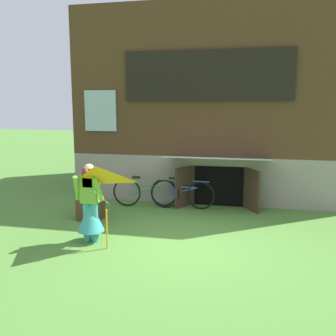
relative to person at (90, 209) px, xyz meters
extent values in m
plane|color=#4C7F33|center=(1.84, 0.23, -0.64)|extent=(60.00, 60.00, 0.00)
cube|color=gray|center=(1.84, 5.75, 0.00)|extent=(7.49, 5.03, 1.29)
cube|color=#4C331E|center=(1.84, 5.75, 2.64)|extent=(7.49, 5.03, 3.99)
cube|color=black|center=(1.84, 3.19, 2.73)|extent=(4.29, 0.08, 1.26)
cube|color=#9EB7C6|center=(1.84, 3.21, 2.73)|extent=(4.13, 0.04, 1.14)
cube|color=#9EB7C6|center=(-1.06, 3.20, 1.84)|extent=(0.90, 0.06, 1.10)
cube|color=black|center=(2.19, 3.22, -0.12)|extent=(1.40, 0.03, 1.05)
cube|color=#3D2B1E|center=(1.34, 2.93, -0.12)|extent=(0.43, 0.62, 1.05)
cube|color=#3D2B1E|center=(3.04, 2.93, -0.12)|extent=(0.42, 0.63, 1.05)
cube|color=gray|center=(2.19, 2.68, 0.69)|extent=(2.60, 1.09, 0.18)
cylinder|color=teal|center=(-0.08, 0.00, -0.26)|extent=(0.14, 0.14, 0.78)
cylinder|color=teal|center=(0.08, 0.00, -0.26)|extent=(0.14, 0.14, 0.78)
cone|color=teal|center=(0.00, 0.00, -0.14)|extent=(0.52, 0.52, 0.58)
cube|color=#72AD38|center=(0.00, 0.00, 0.41)|extent=(0.34, 0.20, 0.55)
cylinder|color=#72AD38|center=(-0.22, -0.10, 0.43)|extent=(0.17, 0.32, 0.51)
cylinder|color=#72AD38|center=(0.22, -0.10, 0.43)|extent=(0.17, 0.32, 0.51)
cube|color=maroon|center=(0.00, -0.06, 0.63)|extent=(0.20, 0.08, 0.36)
sphere|color=#D8AD8E|center=(0.00, 0.00, 0.79)|extent=(0.21, 0.21, 0.21)
pyramid|color=orange|center=(0.38, -0.58, 0.56)|extent=(0.93, 0.78, 0.47)
cylinder|color=beige|center=(0.35, -0.25, 0.31)|extent=(0.01, 0.64, 0.40)
cylinder|color=orange|center=(0.45, -0.30, -0.27)|extent=(0.03, 0.03, 0.75)
torus|color=black|center=(1.79, 2.75, -0.28)|extent=(0.73, 0.10, 0.73)
torus|color=black|center=(0.80, 2.83, -0.28)|extent=(0.73, 0.10, 0.73)
cylinder|color=#284CB2|center=(1.29, 2.79, -0.09)|extent=(0.74, 0.09, 0.04)
cylinder|color=#284CB2|center=(1.29, 2.79, -0.21)|extent=(0.81, 0.10, 0.29)
cylinder|color=#284CB2|center=(1.05, 2.81, -0.09)|extent=(0.04, 0.04, 0.41)
cube|color=black|center=(1.05, 2.81, 0.11)|extent=(0.20, 0.08, 0.05)
cylinder|color=#284CB2|center=(1.79, 2.75, 0.08)|extent=(0.44, 0.06, 0.03)
torus|color=black|center=(0.87, 2.67, -0.27)|extent=(0.75, 0.07, 0.75)
torus|color=black|center=(-0.15, 2.64, -0.27)|extent=(0.75, 0.07, 0.75)
cylinder|color=#287A3D|center=(0.36, 2.66, -0.08)|extent=(0.77, 0.06, 0.04)
cylinder|color=#287A3D|center=(0.36, 2.66, -0.20)|extent=(0.84, 0.06, 0.30)
cylinder|color=#287A3D|center=(0.11, 2.65, -0.08)|extent=(0.04, 0.04, 0.42)
cube|color=black|center=(0.11, 2.65, 0.14)|extent=(0.20, 0.08, 0.05)
cylinder|color=#287A3D|center=(0.87, 2.67, 0.10)|extent=(0.44, 0.04, 0.03)
cube|color=#4C331E|center=(-0.61, 1.36, -0.41)|extent=(0.55, 0.46, 0.48)
camera|label=1|loc=(3.01, -6.60, 2.00)|focal=40.50mm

